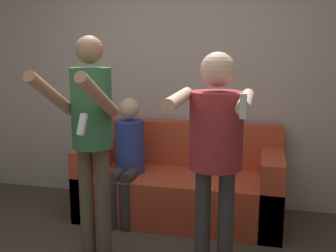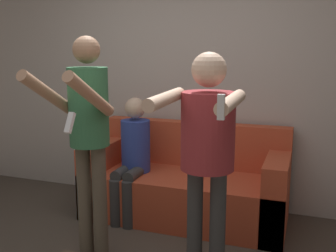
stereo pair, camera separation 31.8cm
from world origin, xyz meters
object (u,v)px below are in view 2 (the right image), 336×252
couch (186,186)px  person_seated (133,154)px  person_standing_left (88,126)px  person_standing_right (207,141)px

couch → person_seated: bearing=-159.8°
person_standing_left → person_standing_right: (0.90, 0.00, -0.04)m
couch → person_standing_left: bearing=-114.1°
couch → person_seated: (-0.48, -0.18, 0.32)m
person_standing_left → person_seated: size_ratio=1.47×
person_standing_left → person_standing_right: size_ratio=1.07×
couch → person_seated: 0.60m
couch → person_standing_right: size_ratio=1.20×
couch → person_standing_left: (-0.45, -1.00, 0.74)m
person_standing_left → person_standing_right: bearing=0.2°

